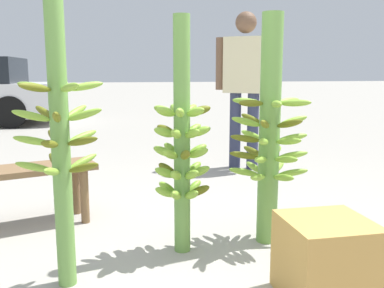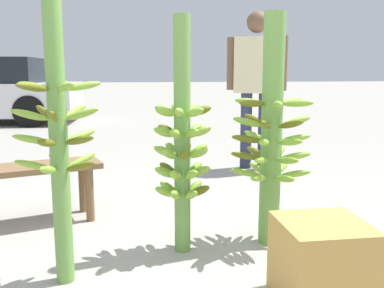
{
  "view_description": "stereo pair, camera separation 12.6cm",
  "coord_description": "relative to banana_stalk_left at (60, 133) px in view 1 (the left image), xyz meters",
  "views": [
    {
      "loc": [
        -0.43,
        -2.06,
        1.08
      ],
      "look_at": [
        0.05,
        0.34,
        0.66
      ],
      "focal_mm": 40.0,
      "sensor_mm": 36.0,
      "label": 1
    },
    {
      "loc": [
        -0.31,
        -2.08,
        1.08
      ],
      "look_at": [
        0.05,
        0.34,
        0.66
      ],
      "focal_mm": 40.0,
      "sensor_mm": 36.0,
      "label": 2
    }
  ],
  "objects": [
    {
      "name": "banana_stalk_center",
      "position": [
        0.65,
        0.29,
        -0.12
      ],
      "size": [
        0.36,
        0.36,
        1.39
      ],
      "color": "#6B9E47",
      "rests_on": "ground_plane"
    },
    {
      "name": "produce_crate",
      "position": [
        1.22,
        -0.4,
        -0.58
      ],
      "size": [
        0.4,
        0.4,
        0.4
      ],
      "color": "#C69347",
      "rests_on": "ground_plane"
    },
    {
      "name": "ground_plane",
      "position": [
        0.65,
        -0.08,
        -0.78
      ],
      "size": [
        80.0,
        80.0,
        0.0
      ],
      "primitive_type": "plane",
      "color": "#9E998E"
    },
    {
      "name": "vendor_person",
      "position": [
        1.72,
        2.37,
        0.23
      ],
      "size": [
        0.62,
        0.44,
        1.71
      ],
      "rotation": [
        0.0,
        0.0,
        -0.56
      ],
      "color": "#2D334C",
      "rests_on": "ground_plane"
    },
    {
      "name": "banana_stalk_left",
      "position": [
        0.0,
        0.0,
        0.0
      ],
      "size": [
        0.44,
        0.44,
        1.54
      ],
      "color": "#6B9E47",
      "rests_on": "ground_plane"
    },
    {
      "name": "market_bench",
      "position": [
        -0.41,
        0.88,
        -0.43
      ],
      "size": [
        1.13,
        0.64,
        0.43
      ],
      "rotation": [
        0.0,
        0.0,
        0.31
      ],
      "color": "brown",
      "rests_on": "ground_plane"
    },
    {
      "name": "banana_stalk_right",
      "position": [
        1.21,
        0.33,
        -0.08
      ],
      "size": [
        0.5,
        0.5,
        1.42
      ],
      "color": "#6B9E47",
      "rests_on": "ground_plane"
    }
  ]
}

